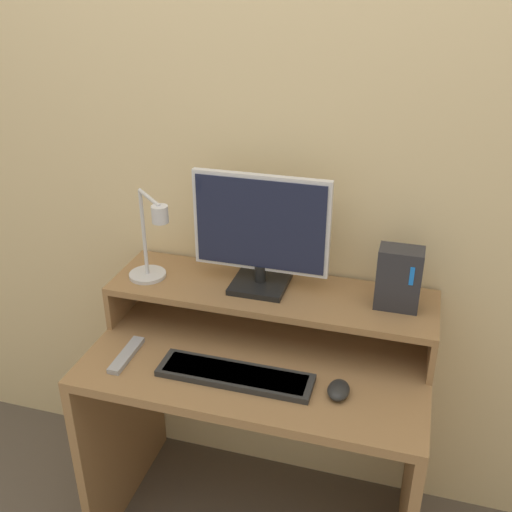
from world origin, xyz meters
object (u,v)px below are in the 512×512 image
(monitor, at_px, (261,232))
(remote_control, at_px, (126,355))
(mouse, at_px, (338,390))
(router_dock, at_px, (399,278))
(keyboard, at_px, (235,375))
(desk_lamp, at_px, (151,246))

(monitor, relative_size, remote_control, 2.37)
(monitor, relative_size, mouse, 4.72)
(mouse, xyz_separation_m, remote_control, (-0.64, -0.01, -0.01))
(monitor, xyz_separation_m, router_dock, (0.42, -0.01, -0.09))
(keyboard, bearing_deg, desk_lamp, 149.11)
(remote_control, bearing_deg, mouse, 0.55)
(monitor, xyz_separation_m, remote_control, (-0.34, -0.28, -0.33))
(monitor, xyz_separation_m, mouse, (0.30, -0.27, -0.32))
(remote_control, bearing_deg, monitor, 39.26)
(monitor, relative_size, router_dock, 2.24)
(router_dock, bearing_deg, desk_lamp, -174.37)
(router_dock, height_order, mouse, router_dock)
(monitor, distance_m, mouse, 0.52)
(router_dock, height_order, keyboard, router_dock)
(router_dock, xyz_separation_m, remote_control, (-0.76, -0.27, -0.24))
(desk_lamp, bearing_deg, monitor, 14.05)
(desk_lamp, distance_m, router_dock, 0.75)
(keyboard, distance_m, mouse, 0.30)
(desk_lamp, bearing_deg, remote_control, -93.71)
(mouse, relative_size, remote_control, 0.50)
(desk_lamp, bearing_deg, router_dock, 5.63)
(mouse, bearing_deg, router_dock, 65.60)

